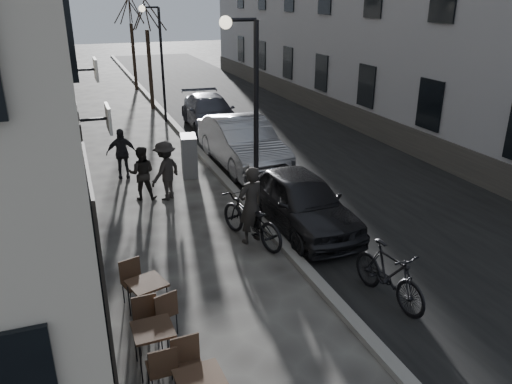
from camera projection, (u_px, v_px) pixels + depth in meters
road at (259, 124)px, 22.71m from camera, size 7.30×60.00×0.00m
kerb at (180, 130)px, 21.51m from camera, size 0.25×60.00×0.12m
streetlamp_near at (249, 104)px, 11.53m from camera, size 0.90×0.28×5.09m
streetlamp_far at (157, 52)px, 21.98m from camera, size 0.90×0.28×5.09m
tree_near at (146, 13)px, 24.06m from camera, size 2.40×2.40×5.70m
tree_far at (130, 10)px, 29.29m from camera, size 2.40×2.40×5.70m
bistro_set_b at (154, 344)px, 7.74m from camera, size 0.63×1.51×0.89m
bistro_set_c at (148, 296)px, 8.96m from camera, size 0.83×1.56×0.89m
utility_cabinet at (189, 156)px, 16.11m from camera, size 0.63×0.95×1.33m
bicycle at (251, 219)px, 11.75m from camera, size 1.41×2.31×1.15m
cyclist_rider at (251, 205)px, 11.61m from camera, size 0.79×0.64×1.88m
pedestrian_near at (142, 173)px, 14.17m from camera, size 0.89×0.77×1.56m
pedestrian_mid at (166, 171)px, 14.13m from camera, size 1.26×1.21×1.72m
pedestrian_far at (122, 153)px, 15.84m from camera, size 0.97×0.47×1.62m
car_near at (301, 201)px, 12.44m from camera, size 1.85×4.26×1.43m
car_mid at (242, 143)px, 16.92m from camera, size 1.89×5.06×1.65m
car_far at (210, 112)px, 21.82m from camera, size 2.24×4.96×1.41m
moped at (389, 274)px, 9.45m from camera, size 0.79×1.97×1.15m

